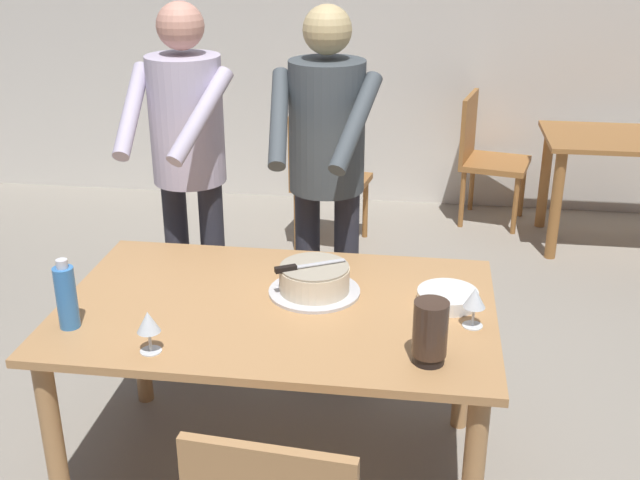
{
  "coord_description": "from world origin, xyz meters",
  "views": [
    {
      "loc": [
        0.5,
        -2.47,
        2.06
      ],
      "look_at": [
        0.12,
        0.26,
        0.9
      ],
      "focal_mm": 44.06,
      "sensor_mm": 36.0,
      "label": 1
    }
  ],
  "objects_px": {
    "cake_knife": "(296,267)",
    "person_cutting_cake": "(326,161)",
    "background_chair_0": "(321,172)",
    "wine_glass_near": "(475,299)",
    "main_dining_table": "(278,330)",
    "hurricane_lamp": "(430,332)",
    "background_chair_1": "(485,154)",
    "plate_stack": "(448,297)",
    "water_bottle": "(66,296)",
    "wine_glass_far": "(148,323)",
    "cake_on_platter": "(314,280)",
    "person_standing_beside": "(188,154)",
    "background_table": "(622,161)"
  },
  "relations": [
    {
      "from": "water_bottle",
      "to": "background_chair_0",
      "type": "height_order",
      "value": "water_bottle"
    },
    {
      "from": "cake_on_platter",
      "to": "wine_glass_near",
      "type": "height_order",
      "value": "wine_glass_near"
    },
    {
      "from": "water_bottle",
      "to": "background_chair_0",
      "type": "distance_m",
      "value": 2.67
    },
    {
      "from": "person_standing_beside",
      "to": "background_table",
      "type": "xyz_separation_m",
      "value": [
        2.28,
        1.84,
        -0.5
      ]
    },
    {
      "from": "background_table",
      "to": "background_chair_1",
      "type": "distance_m",
      "value": 0.91
    },
    {
      "from": "background_table",
      "to": "person_standing_beside",
      "type": "bearing_deg",
      "value": -141.15
    },
    {
      "from": "person_cutting_cake",
      "to": "person_standing_beside",
      "type": "xyz_separation_m",
      "value": [
        -0.62,
        0.03,
        0.0
      ]
    },
    {
      "from": "wine_glass_near",
      "to": "person_standing_beside",
      "type": "bearing_deg",
      "value": 146.87
    },
    {
      "from": "plate_stack",
      "to": "person_cutting_cake",
      "type": "distance_m",
      "value": 0.86
    },
    {
      "from": "person_cutting_cake",
      "to": "plate_stack",
      "type": "bearing_deg",
      "value": -49.49
    },
    {
      "from": "background_chair_1",
      "to": "cake_knife",
      "type": "bearing_deg",
      "value": -106.82
    },
    {
      "from": "cake_knife",
      "to": "wine_glass_far",
      "type": "distance_m",
      "value": 0.6
    },
    {
      "from": "plate_stack",
      "to": "person_cutting_cake",
      "type": "xyz_separation_m",
      "value": [
        -0.52,
        0.61,
        0.3
      ]
    },
    {
      "from": "background_chair_0",
      "to": "wine_glass_near",
      "type": "bearing_deg",
      "value": -70.38
    },
    {
      "from": "wine_glass_near",
      "to": "background_chair_1",
      "type": "height_order",
      "value": "background_chair_1"
    },
    {
      "from": "background_table",
      "to": "hurricane_lamp",
      "type": "bearing_deg",
      "value": -112.69
    },
    {
      "from": "cake_knife",
      "to": "person_standing_beside",
      "type": "height_order",
      "value": "person_standing_beside"
    },
    {
      "from": "main_dining_table",
      "to": "water_bottle",
      "type": "xyz_separation_m",
      "value": [
        -0.67,
        -0.26,
        0.22
      ]
    },
    {
      "from": "main_dining_table",
      "to": "background_chair_1",
      "type": "bearing_deg",
      "value": 72.58
    },
    {
      "from": "main_dining_table",
      "to": "wine_glass_near",
      "type": "xyz_separation_m",
      "value": [
        0.69,
        -0.06,
        0.21
      ]
    },
    {
      "from": "wine_glass_near",
      "to": "cake_knife",
      "type": "bearing_deg",
      "value": 167.47
    },
    {
      "from": "main_dining_table",
      "to": "hurricane_lamp",
      "type": "height_order",
      "value": "hurricane_lamp"
    },
    {
      "from": "wine_glass_far",
      "to": "hurricane_lamp",
      "type": "relative_size",
      "value": 0.69
    },
    {
      "from": "cake_on_platter",
      "to": "water_bottle",
      "type": "distance_m",
      "value": 0.87
    },
    {
      "from": "wine_glass_near",
      "to": "person_cutting_cake",
      "type": "xyz_separation_m",
      "value": [
        -0.61,
        0.77,
        0.22
      ]
    },
    {
      "from": "wine_glass_far",
      "to": "background_table",
      "type": "bearing_deg",
      "value": 54.63
    },
    {
      "from": "hurricane_lamp",
      "to": "background_chair_1",
      "type": "bearing_deg",
      "value": 83.47
    },
    {
      "from": "background_chair_1",
      "to": "hurricane_lamp",
      "type": "bearing_deg",
      "value": -96.53
    },
    {
      "from": "wine_glass_far",
      "to": "background_chair_0",
      "type": "xyz_separation_m",
      "value": [
        0.17,
        2.72,
        -0.36
      ]
    },
    {
      "from": "cake_knife",
      "to": "person_standing_beside",
      "type": "relative_size",
      "value": 0.14
    },
    {
      "from": "cake_knife",
      "to": "person_cutting_cake",
      "type": "distance_m",
      "value": 0.66
    },
    {
      "from": "cake_knife",
      "to": "person_cutting_cake",
      "type": "relative_size",
      "value": 0.14
    },
    {
      "from": "main_dining_table",
      "to": "background_chair_1",
      "type": "xyz_separation_m",
      "value": [
        0.91,
        2.91,
        -0.16
      ]
    },
    {
      "from": "cake_on_platter",
      "to": "background_table",
      "type": "distance_m",
      "value": 2.96
    },
    {
      "from": "main_dining_table",
      "to": "background_chair_0",
      "type": "bearing_deg",
      "value": 94.06
    },
    {
      "from": "main_dining_table",
      "to": "cake_on_platter",
      "type": "bearing_deg",
      "value": 42.9
    },
    {
      "from": "person_standing_beside",
      "to": "background_table",
      "type": "distance_m",
      "value": 2.97
    },
    {
      "from": "plate_stack",
      "to": "background_chair_1",
      "type": "xyz_separation_m",
      "value": [
        0.31,
        2.82,
        -0.28
      ]
    },
    {
      "from": "plate_stack",
      "to": "water_bottle",
      "type": "relative_size",
      "value": 0.88
    },
    {
      "from": "background_chair_1",
      "to": "background_chair_0",
      "type": "bearing_deg",
      "value": -152.11
    },
    {
      "from": "person_cutting_cake",
      "to": "background_chair_0",
      "type": "bearing_deg",
      "value": 98.74
    },
    {
      "from": "wine_glass_near",
      "to": "water_bottle",
      "type": "xyz_separation_m",
      "value": [
        -1.36,
        -0.19,
        0.01
      ]
    },
    {
      "from": "hurricane_lamp",
      "to": "water_bottle",
      "type": "bearing_deg",
      "value": 177.13
    },
    {
      "from": "wine_glass_near",
      "to": "background_chair_1",
      "type": "relative_size",
      "value": 0.16
    },
    {
      "from": "background_chair_1",
      "to": "cake_on_platter",
      "type": "bearing_deg",
      "value": -105.83
    },
    {
      "from": "cake_on_platter",
      "to": "person_cutting_cake",
      "type": "bearing_deg",
      "value": 93.31
    },
    {
      "from": "cake_knife",
      "to": "person_standing_beside",
      "type": "distance_m",
      "value": 0.9
    },
    {
      "from": "hurricane_lamp",
      "to": "background_chair_0",
      "type": "height_order",
      "value": "hurricane_lamp"
    },
    {
      "from": "wine_glass_near",
      "to": "background_chair_1",
      "type": "xyz_separation_m",
      "value": [
        0.22,
        2.97,
        -0.36
      ]
    },
    {
      "from": "background_chair_0",
      "to": "wine_glass_far",
      "type": "bearing_deg",
      "value": -93.69
    }
  ]
}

